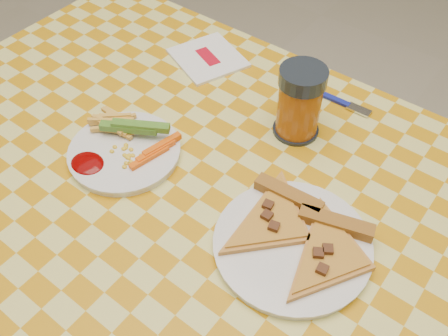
# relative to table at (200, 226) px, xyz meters

# --- Properties ---
(table) EXTENTS (1.28, 0.88, 0.76)m
(table) POSITION_rel_table_xyz_m (0.00, 0.00, 0.00)
(table) COLOR silver
(table) RESTS_ON ground
(plate_left) EXTENTS (0.21, 0.21, 0.01)m
(plate_left) POSITION_rel_table_xyz_m (-0.17, -0.00, 0.08)
(plate_left) COLOR white
(plate_left) RESTS_ON table
(plate_right) EXTENTS (0.29, 0.29, 0.01)m
(plate_right) POSITION_rel_table_xyz_m (0.17, 0.01, 0.08)
(plate_right) COLOR white
(plate_right) RESTS_ON table
(fries_veggies) EXTENTS (0.19, 0.17, 0.04)m
(fries_veggies) POSITION_rel_table_xyz_m (-0.18, 0.01, 0.10)
(fries_veggies) COLOR #F7C74E
(fries_veggies) RESTS_ON plate_left
(pizza_slices) EXTENTS (0.27, 0.25, 0.02)m
(pizza_slices) POSITION_rel_table_xyz_m (0.17, 0.03, 0.09)
(pizza_slices) COLOR gold
(pizza_slices) RESTS_ON plate_right
(drink_glass) EXTENTS (0.09, 0.09, 0.14)m
(drink_glass) POSITION_rel_table_xyz_m (0.04, 0.24, 0.14)
(drink_glass) COLOR black
(drink_glass) RESTS_ON table
(napkin) EXTENTS (0.18, 0.18, 0.01)m
(napkin) POSITION_rel_table_xyz_m (-0.23, 0.31, 0.08)
(napkin) COLOR white
(napkin) RESTS_ON table
(fork) EXTENTS (0.15, 0.02, 0.01)m
(fork) POSITION_rel_table_xyz_m (0.06, 0.35, 0.08)
(fork) COLOR navy
(fork) RESTS_ON table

